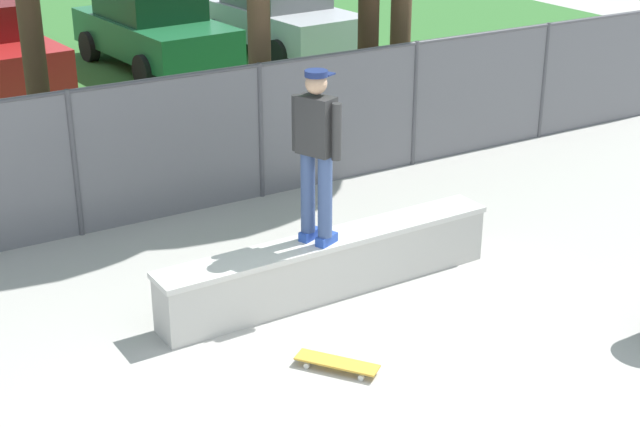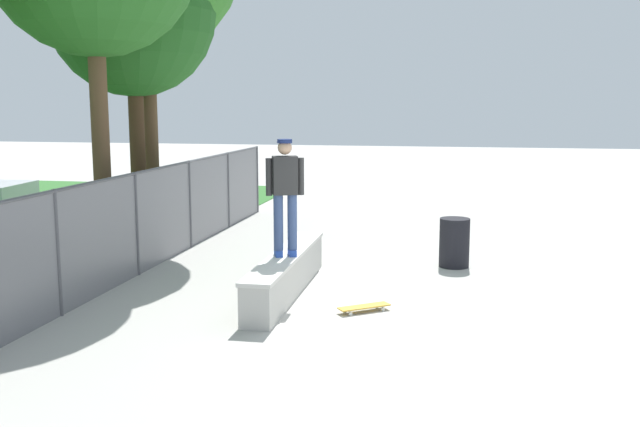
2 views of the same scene
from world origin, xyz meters
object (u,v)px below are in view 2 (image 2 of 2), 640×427
at_px(tree_mid, 132,14).
at_px(skateboard, 364,307).
at_px(skateboarder, 285,191).
at_px(trash_bin, 454,243).
at_px(concrete_ledge, 286,274).

bearing_deg(tree_mid, skateboard, -125.93).
relative_size(skateboarder, trash_bin, 2.00).
bearing_deg(tree_mid, skateboarder, -129.42).
xyz_separation_m(tree_mid, trash_bin, (-0.65, -6.61, -4.38)).
distance_m(concrete_ledge, skateboarder, 1.37).
relative_size(skateboard, tree_mid, 0.12).
relative_size(skateboard, trash_bin, 0.83).
bearing_deg(skateboard, tree_mid, 54.07).
bearing_deg(tree_mid, trash_bin, -95.59).
bearing_deg(tree_mid, concrete_ledge, -128.05).
xyz_separation_m(concrete_ledge, skateboarder, (-0.19, -0.03, 1.36)).
distance_m(skateboarder, tree_mid, 6.09).
relative_size(skateboarder, skateboard, 2.41).
relative_size(skateboarder, tree_mid, 0.28).
height_order(concrete_ledge, trash_bin, trash_bin).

